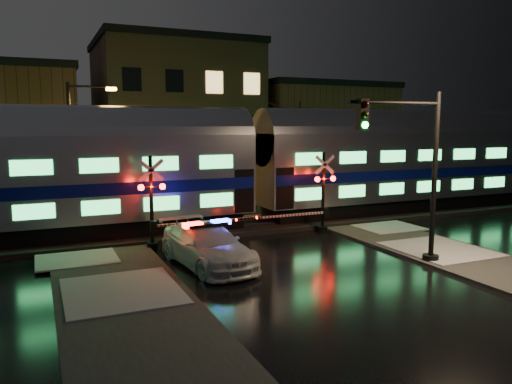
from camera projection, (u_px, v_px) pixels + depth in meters
ground at (268, 252)px, 20.97m from camera, size 120.00×120.00×0.00m
ballast at (227, 227)px, 25.49m from camera, size 90.00×4.20×0.24m
sidewalk_left at (141, 328)px, 12.92m from camera, size 4.00×20.00×0.12m
sidewalk_right at (500, 270)px, 18.14m from camera, size 4.00×20.00×0.12m
building_mid at (175, 119)px, 41.40m from camera, size 12.00×11.00×11.50m
building_right at (313, 136)px, 46.36m from camera, size 12.00×10.00×8.50m
train at (253, 162)px, 25.63m from camera, size 51.00×3.12×5.92m
police_car at (207, 246)px, 18.80m from camera, size 2.80×5.56×1.72m
crossing_signal_right at (318, 200)px, 24.35m from camera, size 5.61×0.65×3.97m
crossing_signal_left at (161, 211)px, 21.23m from camera, size 5.68×0.65×4.02m
traffic_light at (414, 175)px, 18.35m from camera, size 4.21×0.73×6.51m
streetlight at (76, 144)px, 25.83m from camera, size 2.49×0.26×7.45m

